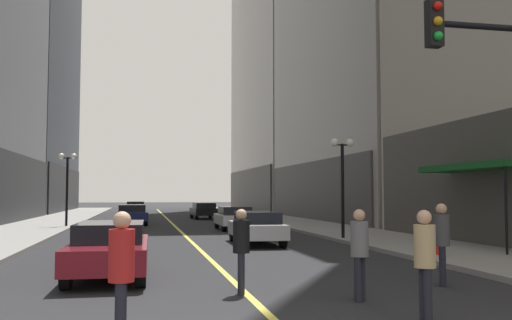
{
  "coord_description": "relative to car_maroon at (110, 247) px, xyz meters",
  "views": [
    {
      "loc": [
        -2.11,
        -5.8,
        2.02
      ],
      "look_at": [
        5.19,
        29.62,
        4.24
      ],
      "focal_mm": 39.04,
      "sensor_mm": 36.0,
      "label": 1
    }
  ],
  "objects": [
    {
      "name": "pedestrian_with_orange_bag",
      "position": [
        7.23,
        -2.86,
        0.34
      ],
      "size": [
        0.47,
        0.47,
        1.81
      ],
      "color": "black",
      "rests_on": "ground"
    },
    {
      "name": "sidewalk_right",
      "position": [
        11.09,
        26.7,
        -0.65
      ],
      "size": [
        4.5,
        78.0,
        0.15
      ],
      "primitive_type": "cube",
      "color": "gray",
      "rests_on": "ground"
    },
    {
      "name": "street_lamp_left_far",
      "position": [
        -3.56,
        20.22,
        2.54
      ],
      "size": [
        1.06,
        0.36,
        4.43
      ],
      "color": "black",
      "rests_on": "ground"
    },
    {
      "name": "fire_hydrant_right",
      "position": [
        9.74,
        1.81,
        -0.32
      ],
      "size": [
        0.28,
        0.28,
        0.8
      ],
      "primitive_type": "cylinder",
      "color": "red",
      "rests_on": "ground"
    },
    {
      "name": "pedestrian_in_tan_trench",
      "position": [
        5.14,
        -5.94,
        0.31
      ],
      "size": [
        0.37,
        0.37,
        1.77
      ],
      "color": "black",
      "rests_on": "ground"
    },
    {
      "name": "car_yellow",
      "position": [
        0.2,
        39.67,
        -0.0
      ],
      "size": [
        1.84,
        4.56,
        1.32
      ],
      "color": "yellow",
      "rests_on": "ground"
    },
    {
      "name": "car_black",
      "position": [
        5.76,
        31.46,
        -0.0
      ],
      "size": [
        2.0,
        4.12,
        1.32
      ],
      "color": "black",
      "rests_on": "ground"
    },
    {
      "name": "storefront_awning_right",
      "position": [
        12.54,
        3.89,
        2.27
      ],
      "size": [
        1.6,
        5.52,
        3.12
      ],
      "color": "#144C1E",
      "rests_on": "ground"
    },
    {
      "name": "car_silver",
      "position": [
        5.28,
        7.88,
        -0.0
      ],
      "size": [
        1.85,
        4.61,
        1.32
      ],
      "color": "#B7B7BC",
      "rests_on": "ground"
    },
    {
      "name": "sidewalk_left",
      "position": [
        -5.41,
        26.7,
        -0.65
      ],
      "size": [
        4.5,
        78.0,
        0.15
      ],
      "primitive_type": "cube",
      "color": "gray",
      "rests_on": "ground"
    },
    {
      "name": "lane_centre_stripe",
      "position": [
        2.84,
        26.7,
        -0.72
      ],
      "size": [
        0.16,
        70.0,
        0.01
      ],
      "primitive_type": "cube",
      "color": "#E5D64C",
      "rests_on": "ground"
    },
    {
      "name": "ground_plane",
      "position": [
        2.84,
        26.7,
        -0.72
      ],
      "size": [
        200.0,
        200.0,
        0.0
      ],
      "primitive_type": "plane",
      "color": "#262628"
    },
    {
      "name": "street_lamp_right_mid",
      "position": [
        9.24,
        8.66,
        2.54
      ],
      "size": [
        1.06,
        0.36,
        4.43
      ],
      "color": "black",
      "rests_on": "ground"
    },
    {
      "name": "car_navy",
      "position": [
        0.12,
        23.71,
        0.0
      ],
      "size": [
        2.12,
        4.46,
        1.32
      ],
      "color": "#141E4C",
      "rests_on": "ground"
    },
    {
      "name": "pedestrian_in_red_jacket",
      "position": [
        0.49,
        -6.51,
        0.33
      ],
      "size": [
        0.36,
        0.36,
        1.79
      ],
      "color": "black",
      "rests_on": "ground"
    },
    {
      "name": "car_maroon",
      "position": [
        0.0,
        0.0,
        0.0
      ],
      "size": [
        1.86,
        4.68,
        1.32
      ],
      "color": "maroon",
      "rests_on": "ground"
    },
    {
      "name": "pedestrian_in_black_coat",
      "position": [
        2.73,
        -2.94,
        0.28
      ],
      "size": [
        0.4,
        0.4,
        1.72
      ],
      "color": "black",
      "rests_on": "ground"
    },
    {
      "name": "car_white",
      "position": [
        5.89,
        17.05,
        -0.0
      ],
      "size": [
        1.81,
        4.05,
        1.32
      ],
      "color": "silver",
      "rests_on": "ground"
    },
    {
      "name": "pedestrian_in_grey_suit",
      "position": [
        4.79,
        -4.11,
        0.29
      ],
      "size": [
        0.48,
        0.48,
        1.73
      ],
      "color": "black",
      "rests_on": "ground"
    }
  ]
}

